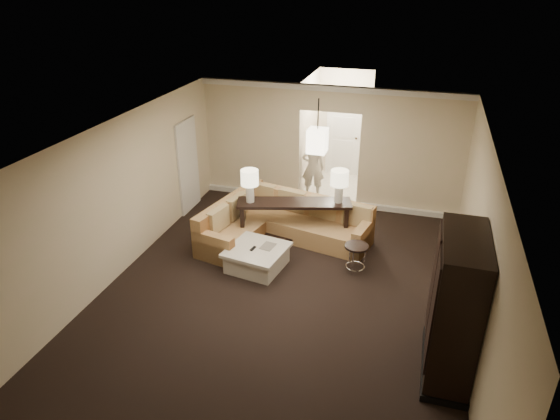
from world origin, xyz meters
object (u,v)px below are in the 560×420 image
(coffee_table, at_px, (257,258))
(console_table, at_px, (294,218))
(sectional_sofa, at_px, (279,224))
(person, at_px, (313,164))
(armoire, at_px, (454,310))
(drink_table, at_px, (356,253))

(coffee_table, height_order, console_table, console_table)
(sectional_sofa, xyz_separation_m, person, (0.16, 2.34, 0.48))
(coffee_table, bearing_deg, armoire, -27.35)
(sectional_sofa, distance_m, coffee_table, 1.17)
(coffee_table, xyz_separation_m, armoire, (3.36, -1.74, 0.79))
(console_table, distance_m, person, 2.32)
(sectional_sofa, xyz_separation_m, coffee_table, (-0.08, -1.16, -0.13))
(sectional_sofa, bearing_deg, coffee_table, -82.18)
(sectional_sofa, height_order, coffee_table, sectional_sofa)
(sectional_sofa, distance_m, drink_table, 1.86)
(sectional_sofa, height_order, console_table, console_table)
(armoire, bearing_deg, coffee_table, 152.65)
(sectional_sofa, height_order, armoire, armoire)
(console_table, height_order, person, person)
(armoire, distance_m, person, 6.09)
(coffee_table, distance_m, armoire, 3.86)
(drink_table, bearing_deg, sectional_sofa, 155.73)
(person, bearing_deg, sectional_sofa, 80.06)
(armoire, bearing_deg, person, 120.77)
(drink_table, distance_m, person, 3.49)
(armoire, height_order, person, armoire)
(console_table, xyz_separation_m, person, (-0.15, 2.30, 0.30))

